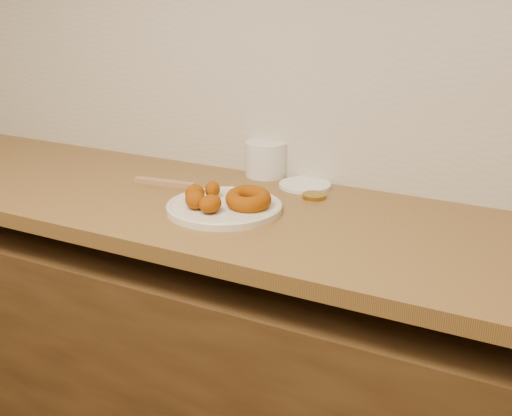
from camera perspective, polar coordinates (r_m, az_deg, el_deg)
The scene contains 11 objects.
wall_back at distance 1.72m, azimuth 10.81°, elevation 16.27°, with size 4.00×0.02×2.70m, color #B7AB8F.
base_cabinet at distance 1.78m, azimuth 5.59°, elevation -16.89°, with size 3.60×0.60×0.77m, color brown.
butcher_block at distance 1.86m, azimuth -12.72°, elevation 1.55°, with size 2.30×0.62×0.04m, color olive.
backsplash at distance 1.73m, azimuth 10.37°, elevation 11.29°, with size 3.60×0.02×0.60m, color beige.
donut_plate at distance 1.59m, azimuth -2.85°, elevation 0.04°, with size 0.29×0.29×0.02m, color silver.
ring_donut at distance 1.57m, azimuth -0.71°, elevation 0.82°, with size 0.11×0.11×0.04m, color #944F04.
fried_dough_chunks at distance 1.58m, azimuth -4.73°, elevation 0.93°, with size 0.13×0.16×0.05m.
plastic_tub at distance 1.87m, azimuth 0.90°, elevation 4.39°, with size 0.12×0.12×0.10m, color silver.
tub_lid at distance 1.78m, azimuth 4.37°, elevation 2.05°, with size 0.14×0.14×0.01m, color white.
brass_jar_lid at distance 1.69m, azimuth 5.19°, elevation 1.08°, with size 0.06×0.06×0.01m, color olive.
wooden_utensil at distance 1.81m, azimuth -8.15°, elevation 2.24°, with size 0.18×0.02×0.01m, color #9F794F.
Camera 1 is at (0.52, 0.36, 1.44)m, focal length 45.00 mm.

